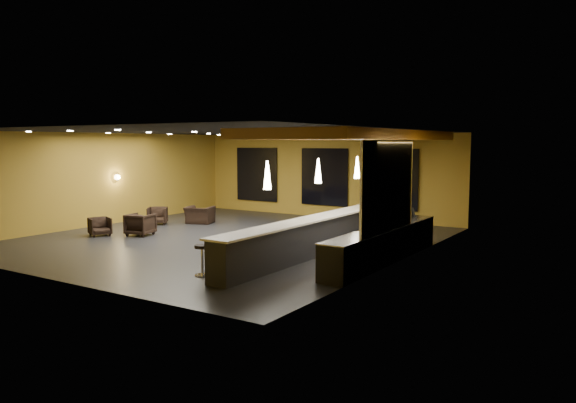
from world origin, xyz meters
The scene contains 36 objects.
floor centered at (0.00, 0.00, -0.05)m, with size 12.00×13.00×0.10m, color black.
ceiling centered at (0.00, 0.00, 3.55)m, with size 12.00×13.00×0.10m, color black.
wall_back centered at (0.00, 6.55, 1.75)m, with size 12.00×0.10×3.50m, color olive.
wall_front centered at (0.00, -6.55, 1.75)m, with size 12.00×0.10×3.50m, color olive.
wall_left centered at (-6.05, 0.00, 1.75)m, with size 0.10×13.00×3.50m, color olive.
wall_right centered at (6.05, 0.00, 1.75)m, with size 0.10×13.00×3.50m, color olive.
wood_soffit centered at (4.00, 1.00, 3.36)m, with size 3.60×8.00×0.28m, color olive.
window_left centered at (-3.50, 6.44, 1.70)m, with size 2.20×0.06×2.40m, color black.
window_center centered at (0.00, 6.44, 1.70)m, with size 2.20×0.06×2.40m, color black.
window_right centered at (3.00, 6.44, 1.70)m, with size 2.20×0.06×2.40m, color black.
tile_backsplash centered at (5.96, -1.00, 2.00)m, with size 0.06×3.20×2.40m, color white.
bar_counter centered at (3.65, -1.00, 0.50)m, with size 0.60×8.00×1.00m, color black.
bar_top centered at (3.65, -1.00, 1.02)m, with size 0.78×8.10×0.05m, color silver.
prep_counter centered at (5.65, -0.50, 0.43)m, with size 0.70×6.00×0.86m, color black.
prep_top centered at (5.65, -0.50, 0.89)m, with size 0.72×6.00×0.03m, color silver.
wall_shelf_lower centered at (5.82, -1.20, 1.60)m, with size 0.30×1.50×0.03m, color silver.
wall_shelf_upper centered at (5.82, -1.20, 2.05)m, with size 0.30×1.50×0.03m, color silver.
column centered at (3.65, 3.60, 1.75)m, with size 0.60×0.60×3.50m, color olive.
wall_sconce centered at (-5.88, 0.50, 1.80)m, with size 0.22×0.22×0.22m, color #FFE5B2.
pendant_0 centered at (3.65, -3.00, 2.35)m, with size 0.20×0.20×0.70m, color white.
pendant_1 centered at (3.65, -0.50, 2.35)m, with size 0.20×0.20×0.70m, color white.
pendant_2 centered at (3.65, 2.00, 2.35)m, with size 0.20×0.20×0.70m, color white.
staff_a centered at (4.21, 1.95, 0.90)m, with size 0.66×0.43×1.80m, color black.
staff_b centered at (5.10, 2.18, 0.92)m, with size 0.89×0.70×1.84m, color black.
staff_c centered at (5.25, 2.02, 0.82)m, with size 0.80×0.52×1.64m, color black.
armchair_a centered at (-4.06, -1.85, 0.31)m, with size 0.67×0.69×0.62m, color black.
armchair_b centered at (-2.95, -1.07, 0.38)m, with size 0.80×0.82×0.75m, color black.
armchair_c centered at (-4.37, 1.11, 0.33)m, with size 0.71×0.73×0.67m, color black.
armchair_d centered at (-3.18, 2.19, 0.33)m, with size 1.01×0.88×0.65m, color black.
bar_stool_0 centered at (2.70, -4.34, 0.47)m, with size 0.37×0.37×0.74m.
bar_stool_1 centered at (2.81, -3.30, 0.50)m, with size 0.39×0.39×0.78m.
bar_stool_2 centered at (2.81, -2.23, 0.55)m, with size 0.43×0.43×0.85m.
bar_stool_3 centered at (2.93, -0.93, 0.47)m, with size 0.38×0.38×0.74m.
bar_stool_4 centered at (2.99, 0.01, 0.54)m, with size 0.42×0.42×0.84m.
bar_stool_5 centered at (2.91, 1.26, 0.47)m, with size 0.37×0.37×0.73m.
bar_stool_6 centered at (2.99, 2.53, 0.48)m, with size 0.38×0.38×0.74m.
Camera 1 is at (11.44, -14.19, 3.14)m, focal length 35.00 mm.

